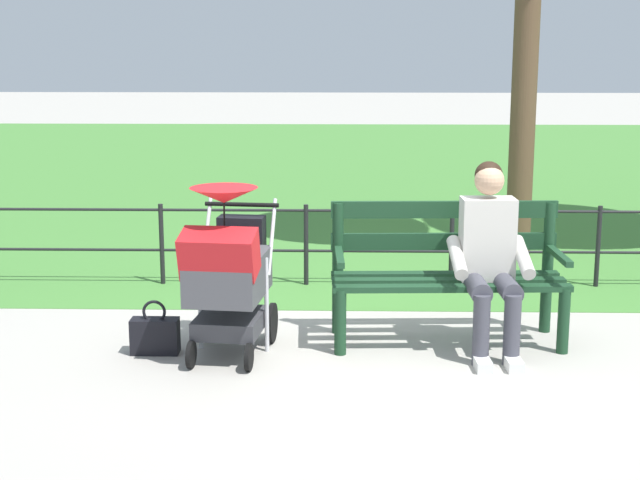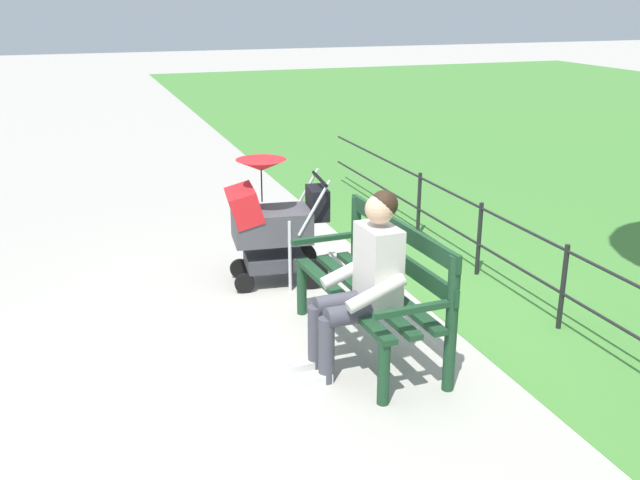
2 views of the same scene
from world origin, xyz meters
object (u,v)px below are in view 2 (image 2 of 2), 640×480
stroller (271,220)px  handbag (262,251)px  person_on_bench (364,278)px  park_bench (378,281)px

stroller → handbag: size_ratio=3.11×
stroller → person_on_bench: bearing=-174.3°
park_bench → stroller: size_ratio=1.41×
person_on_bench → handbag: person_on_bench is taller
park_bench → person_on_bench: 0.38m
park_bench → handbag: (1.98, 0.36, -0.40)m
person_on_bench → stroller: bearing=5.7°
park_bench → handbag: size_ratio=4.38×
person_on_bench → stroller: person_on_bench is taller
park_bench → stroller: bearing=15.0°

